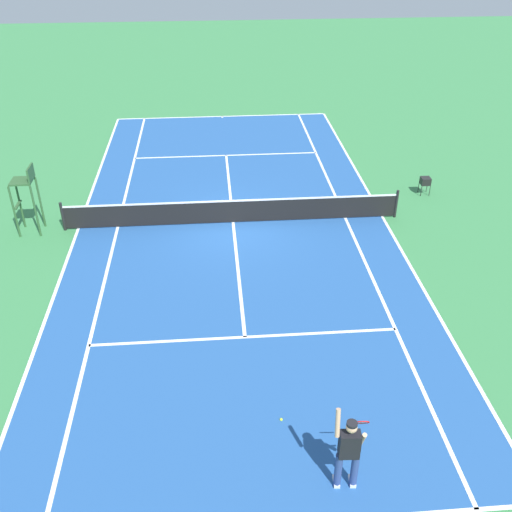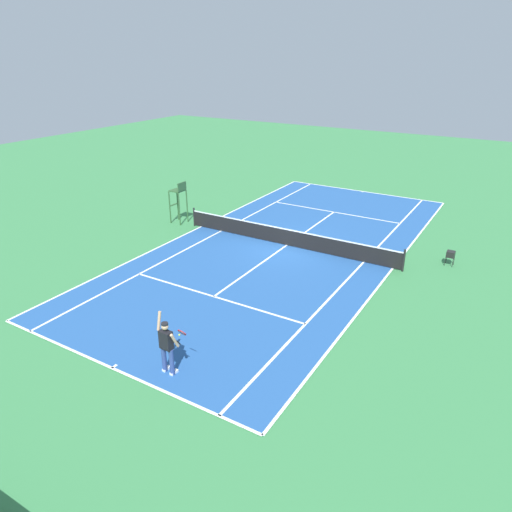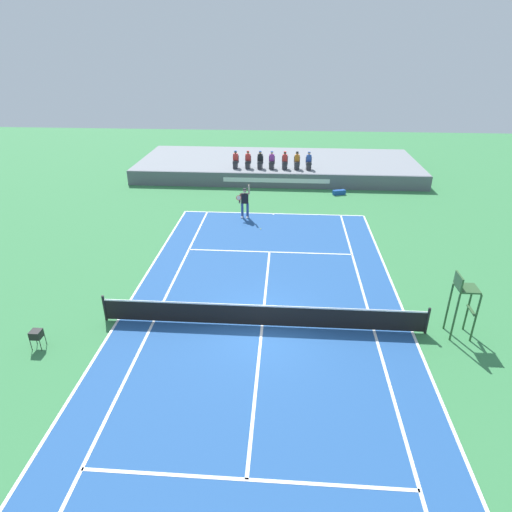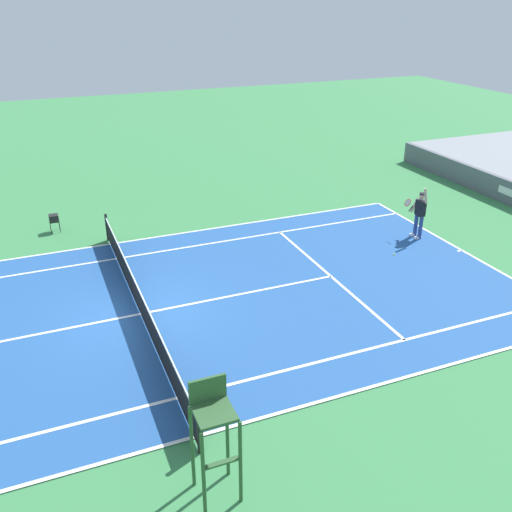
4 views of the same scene
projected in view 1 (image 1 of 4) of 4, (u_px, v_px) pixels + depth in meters
The scene contains 7 objects.
ground_plane at pixel (233, 223), 20.95m from camera, with size 80.00×80.00×0.00m, color #387F47.
court at pixel (233, 223), 20.94m from camera, with size 11.08×23.88×0.03m.
net at pixel (233, 210), 20.67m from camera, with size 11.98×0.10×1.07m.
tennis_player at pixel (349, 452), 11.13m from camera, with size 0.78×0.62×2.08m.
tennis_ball at pixel (281, 420), 13.07m from camera, with size 0.07×0.07×0.07m, color #D1E533.
umpire_chair at pixel (26, 191), 19.64m from camera, with size 0.77×0.77×2.44m.
ball_hopper at pixel (425, 181), 22.71m from camera, with size 0.36×0.36×0.70m.
Camera 1 is at (0.70, 18.42, 10.06)m, focal length 40.80 mm.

